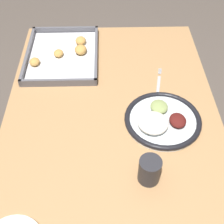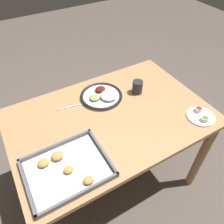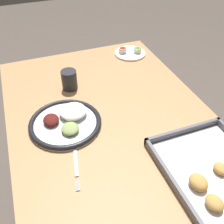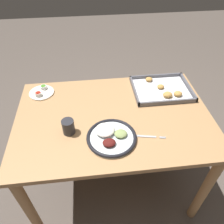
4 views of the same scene
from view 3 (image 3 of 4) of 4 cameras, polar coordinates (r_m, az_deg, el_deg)
name	(u,v)px [view 3 (image 3 of 4)]	position (r m, az deg, el deg)	size (l,w,h in m)	color
ground_plane	(113,215)	(1.66, 0.13, -21.59)	(8.00, 8.00, 0.00)	#564C44
dining_table	(113,140)	(1.13, 0.18, -6.02)	(1.21, 0.80, 0.77)	#AD7F51
dinner_plate	(66,122)	(1.03, -9.97, -2.06)	(0.28, 0.28, 0.05)	silver
fork	(76,159)	(0.91, -7.93, -10.17)	(0.22, 0.06, 0.00)	#B2B2B7
saucer_plate	(130,52)	(1.48, 3.95, 12.82)	(0.17, 0.17, 0.04)	white
baking_tray	(216,174)	(0.91, 21.64, -12.43)	(0.40, 0.32, 0.04)	#595960
drinking_cup	(69,80)	(1.20, -9.28, 6.92)	(0.07, 0.07, 0.09)	#28282D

